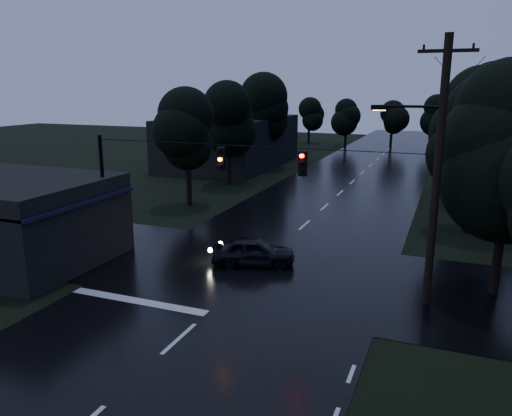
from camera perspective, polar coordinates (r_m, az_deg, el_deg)
The scene contains 15 objects.
main_road at distance 39.80m, azimuth 9.57°, elevation 1.67°, with size 12.00×120.00×0.02m, color black.
cross_street at distance 23.14m, azimuth 0.01°, elevation -7.03°, with size 60.00×9.00×0.02m, color black.
building_far_left at distance 53.19m, azimuth -2.97°, elevation 7.60°, with size 10.00×16.00×5.00m, color black.
utility_pole_main at distance 19.35m, azimuth 19.76°, elevation 4.16°, with size 3.50×0.30×10.00m.
utility_pole_far at distance 36.38m, azimuth 22.08°, elevation 5.93°, with size 2.00×0.30×7.50m.
anchor_pole_left at distance 25.13m, azimuth -16.99°, elevation 1.18°, with size 0.18×0.18×6.00m, color black.
span_signals at distance 20.70m, azimuth 0.42°, elevation 5.51°, with size 15.00×0.37×1.12m.
tree_corner_near at distance 21.34m, azimuth 27.13°, elevation 6.29°, with size 4.48×4.48×9.44m.
tree_left_a at distance 34.69m, azimuth -7.87°, elevation 8.73°, with size 3.92×3.92×8.26m.
tree_left_b at distance 42.04m, azimuth -3.20°, elevation 10.22°, with size 4.20×4.20×8.85m.
tree_left_c at distance 51.47m, azimuth 0.91°, elevation 11.31°, with size 4.48×4.48×9.44m.
tree_right_a at distance 30.25m, azimuth 23.70°, elevation 7.70°, with size 4.20×4.20×8.85m.
tree_right_b at distance 38.22m, azimuth 24.34°, elevation 9.24°, with size 4.48×4.48×9.44m.
tree_right_c at distance 48.21m, azimuth 24.65°, elevation 10.36°, with size 4.76×4.76×10.03m.
car at distance 23.50m, azimuth -0.31°, elevation -4.97°, with size 1.57×3.90×1.33m, color black.
Camera 1 is at (7.94, -8.12, 8.22)m, focal length 35.00 mm.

